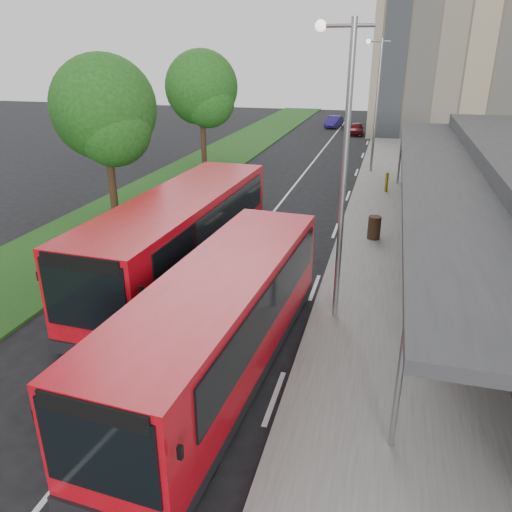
% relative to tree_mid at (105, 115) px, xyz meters
% --- Properties ---
extents(ground, '(120.00, 120.00, 0.00)m').
position_rel_tree_mid_xyz_m(ground, '(7.01, -9.05, -4.78)').
color(ground, black).
rests_on(ground, ground).
extents(pavement, '(5.00, 80.00, 0.15)m').
position_rel_tree_mid_xyz_m(pavement, '(13.01, 10.95, -4.71)').
color(pavement, slate).
rests_on(pavement, ground).
extents(grass_verge, '(5.00, 80.00, 0.10)m').
position_rel_tree_mid_xyz_m(grass_verge, '(0.01, 10.95, -4.73)').
color(grass_verge, '#1C4516').
rests_on(grass_verge, ground).
extents(lane_centre_line, '(0.12, 70.00, 0.01)m').
position_rel_tree_mid_xyz_m(lane_centre_line, '(7.01, 5.95, -4.78)').
color(lane_centre_line, silver).
rests_on(lane_centre_line, ground).
extents(kerb_dashes, '(0.12, 56.00, 0.01)m').
position_rel_tree_mid_xyz_m(kerb_dashes, '(10.31, 9.95, -4.78)').
color(kerb_dashes, silver).
rests_on(kerb_dashes, ground).
extents(office_block, '(22.00, 12.00, 18.00)m').
position_rel_tree_mid_xyz_m(office_block, '(21.01, 32.95, 4.22)').
color(office_block, tan).
rests_on(office_block, ground).
extents(tree_mid, '(4.62, 4.62, 7.41)m').
position_rel_tree_mid_xyz_m(tree_mid, '(0.00, 0.00, 0.00)').
color(tree_mid, black).
rests_on(tree_mid, ground).
extents(tree_far, '(4.74, 4.74, 7.62)m').
position_rel_tree_mid_xyz_m(tree_far, '(-0.00, 12.00, 0.14)').
color(tree_far, black).
rests_on(tree_far, ground).
extents(lamp_post_near, '(1.44, 0.28, 8.00)m').
position_rel_tree_mid_xyz_m(lamp_post_near, '(11.13, -7.05, -0.06)').
color(lamp_post_near, gray).
rests_on(lamp_post_near, pavement).
extents(lamp_post_far, '(1.44, 0.28, 8.00)m').
position_rel_tree_mid_xyz_m(lamp_post_far, '(11.13, 12.95, -0.06)').
color(lamp_post_far, gray).
rests_on(lamp_post_far, pavement).
extents(bus_main, '(3.08, 9.83, 2.74)m').
position_rel_tree_mid_xyz_m(bus_main, '(8.85, -10.42, -3.38)').
color(bus_main, '#B90919').
rests_on(bus_main, ground).
extents(bus_second, '(3.15, 10.85, 3.04)m').
position_rel_tree_mid_xyz_m(bus_second, '(5.84, -5.70, -3.22)').
color(bus_second, '#B90919').
rests_on(bus_second, ground).
extents(litter_bin, '(0.70, 0.70, 0.96)m').
position_rel_tree_mid_xyz_m(litter_bin, '(12.00, -0.06, -4.15)').
color(litter_bin, '#342215').
rests_on(litter_bin, pavement).
extents(bollard, '(0.21, 0.21, 1.06)m').
position_rel_tree_mid_xyz_m(bollard, '(12.30, 7.81, -4.10)').
color(bollard, yellow).
rests_on(bollard, pavement).
extents(car_near, '(1.51, 3.37, 1.12)m').
position_rel_tree_mid_xyz_m(car_near, '(8.96, 29.43, -4.22)').
color(car_near, '#560C10').
rests_on(car_near, ground).
extents(car_far, '(1.69, 3.63, 1.15)m').
position_rel_tree_mid_xyz_m(car_far, '(6.31, 33.83, -4.21)').
color(car_far, navy).
rests_on(car_far, ground).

